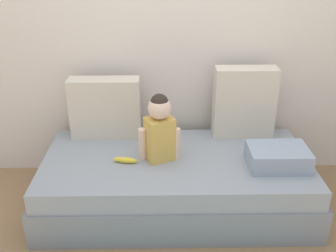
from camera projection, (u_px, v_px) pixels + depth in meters
ground_plane at (176, 204)px, 2.93m from camera, size 12.00×12.00×0.00m
back_wall at (174, 37)px, 2.97m from camera, size 5.12×0.10×2.25m
couch at (176, 182)px, 2.84m from camera, size 1.92×0.92×0.40m
throw_pillow_left at (105, 108)px, 2.97m from camera, size 0.53×0.16×0.47m
throw_pillow_right at (244, 102)px, 2.97m from camera, size 0.46×0.16×0.55m
toddler at (160, 128)px, 2.64m from camera, size 0.29×0.21×0.48m
banana at (125, 160)px, 2.69m from camera, size 0.18×0.07×0.04m
folded_blanket at (278, 157)px, 2.63m from camera, size 0.40×0.28×0.13m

